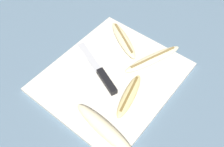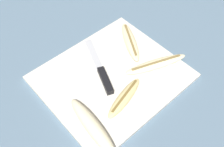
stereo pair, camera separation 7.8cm
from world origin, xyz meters
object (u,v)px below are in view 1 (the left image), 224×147
(banana_spotted_left, at_px, (129,95))
(banana_cream_curved, at_px, (123,40))
(banana_bright_far, at_px, (105,129))
(knife, at_px, (103,76))
(banana_pale_long, at_px, (153,59))

(banana_spotted_left, relative_size, banana_cream_curved, 0.92)
(banana_spotted_left, height_order, banana_bright_far, banana_bright_far)
(banana_spotted_left, distance_m, banana_cream_curved, 0.22)
(knife, bearing_deg, banana_cream_curved, 37.55)
(knife, relative_size, banana_spotted_left, 1.38)
(banana_cream_curved, bearing_deg, knife, -164.68)
(banana_spotted_left, xyz_separation_m, banana_pale_long, (0.16, 0.02, -0.00))
(banana_cream_curved, distance_m, banana_bright_far, 0.33)
(banana_spotted_left, xyz_separation_m, banana_bright_far, (-0.12, -0.01, 0.01))
(banana_pale_long, xyz_separation_m, banana_bright_far, (-0.28, -0.04, 0.01))
(knife, relative_size, banana_pale_long, 1.08)
(knife, distance_m, banana_cream_curved, 0.16)
(knife, xyz_separation_m, banana_bright_far, (-0.13, -0.12, 0.01))
(knife, relative_size, banana_bright_far, 1.08)
(banana_bright_far, bearing_deg, knife, 41.46)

